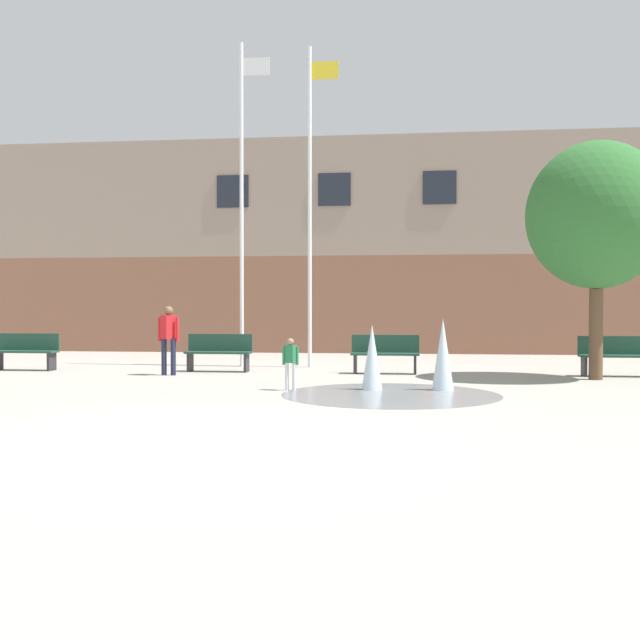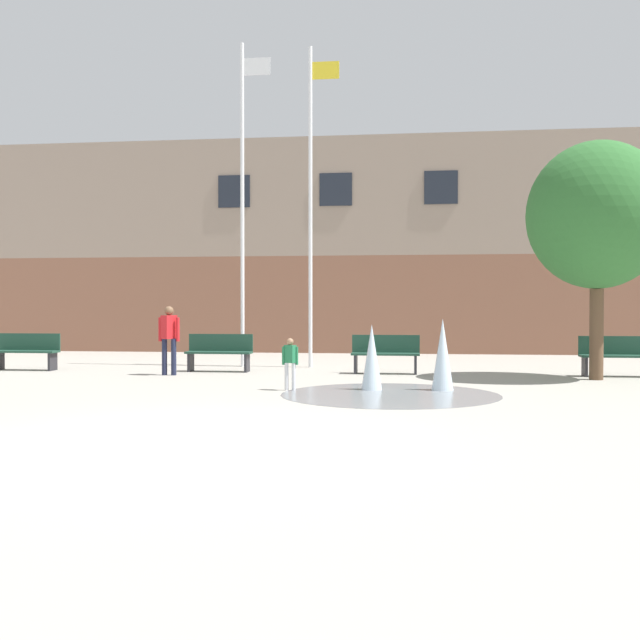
% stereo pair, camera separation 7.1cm
% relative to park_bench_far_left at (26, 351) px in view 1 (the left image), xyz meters
% --- Properties ---
extents(ground_plane, '(100.00, 100.00, 0.00)m').
position_rel_park_bench_far_left_xyz_m(ground_plane, '(6.95, -8.99, -0.48)').
color(ground_plane, '#9E998E').
extents(library_building, '(36.00, 6.05, 7.34)m').
position_rel_park_bench_far_left_xyz_m(library_building, '(6.95, 10.58, 3.19)').
color(library_building, brown).
rests_on(library_building, ground).
extents(splash_fountain, '(3.94, 3.94, 1.36)m').
position_rel_park_bench_far_left_xyz_m(splash_fountain, '(9.40, -3.51, 0.03)').
color(splash_fountain, gray).
rests_on(splash_fountain, ground).
extents(park_bench_far_left, '(1.60, 0.44, 0.91)m').
position_rel_park_bench_far_left_xyz_m(park_bench_far_left, '(0.00, 0.00, 0.00)').
color(park_bench_far_left, '#28282D').
rests_on(park_bench_far_left, ground).
extents(park_bench_under_left_flagpole, '(1.60, 0.44, 0.91)m').
position_rel_park_bench_far_left_xyz_m(park_bench_under_left_flagpole, '(4.86, 0.19, 0.00)').
color(park_bench_under_left_flagpole, '#28282D').
rests_on(park_bench_under_left_flagpole, ground).
extents(park_bench_near_trashcan, '(1.60, 0.44, 0.91)m').
position_rel_park_bench_far_left_xyz_m(park_bench_near_trashcan, '(8.90, 0.10, 0.00)').
color(park_bench_near_trashcan, '#28282D').
rests_on(park_bench_near_trashcan, ground).
extents(park_bench_far_right, '(1.60, 0.44, 0.91)m').
position_rel_park_bench_far_left_xyz_m(park_bench_far_right, '(14.10, 0.02, 0.00)').
color(park_bench_far_right, '#28282D').
rests_on(park_bench_far_right, ground).
extents(child_running, '(0.31, 0.21, 0.99)m').
position_rel_park_bench_far_left_xyz_m(child_running, '(7.24, -3.65, 0.10)').
color(child_running, silver).
rests_on(child_running, ground).
extents(adult_in_red, '(0.50, 0.39, 1.59)m').
position_rel_park_bench_far_left_xyz_m(adult_in_red, '(3.96, -0.91, 0.45)').
color(adult_in_red, '#1E233D').
rests_on(adult_in_red, ground).
extents(flagpole_left, '(0.80, 0.10, 8.48)m').
position_rel_park_bench_far_left_xyz_m(flagpole_left, '(5.11, 1.73, 4.01)').
color(flagpole_left, silver).
rests_on(flagpole_left, ground).
extents(flagpole_right, '(0.80, 0.10, 8.31)m').
position_rel_park_bench_far_left_xyz_m(flagpole_right, '(6.91, 1.73, 3.92)').
color(flagpole_right, silver).
rests_on(flagpole_right, ground).
extents(street_tree_near_building, '(2.99, 2.99, 5.14)m').
position_rel_park_bench_far_left_xyz_m(street_tree_near_building, '(13.47, -0.81, 3.06)').
color(street_tree_near_building, brown).
rests_on(street_tree_near_building, ground).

